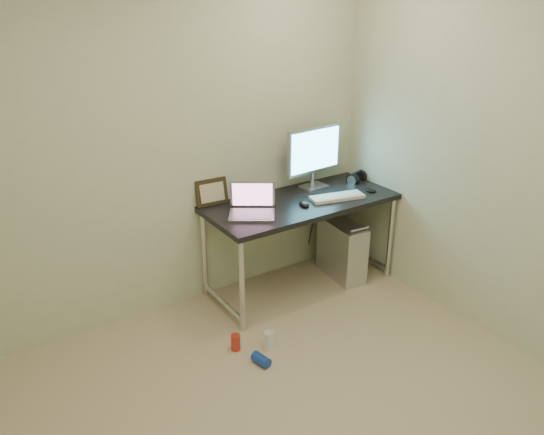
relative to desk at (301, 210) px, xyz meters
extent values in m
cube|color=beige|center=(-1.00, 0.33, 0.58)|extent=(3.50, 0.02, 2.50)
cube|color=black|center=(0.00, 0.00, 0.06)|extent=(1.49, 0.65, 0.04)
cylinder|color=silver|center=(-0.71, -0.29, -0.31)|extent=(0.04, 0.04, 0.71)
cylinder|color=silver|center=(-0.71, 0.29, -0.31)|extent=(0.04, 0.04, 0.71)
cylinder|color=silver|center=(0.71, -0.29, -0.31)|extent=(0.04, 0.04, 0.71)
cylinder|color=silver|center=(0.71, 0.29, -0.31)|extent=(0.04, 0.04, 0.71)
cylinder|color=silver|center=(-0.71, 0.00, -0.59)|extent=(0.04, 0.57, 0.04)
cylinder|color=silver|center=(0.71, 0.00, -0.59)|extent=(0.04, 0.57, 0.04)
cube|color=silver|center=(0.39, -0.06, -0.42)|extent=(0.25, 0.48, 0.48)
cylinder|color=#A7A6AD|center=(0.39, -0.25, -0.16)|extent=(0.17, 0.04, 0.02)
cylinder|color=#A7A6AD|center=(0.39, 0.14, -0.16)|extent=(0.17, 0.04, 0.02)
cylinder|color=black|center=(0.34, 0.28, -0.27)|extent=(0.01, 0.16, 0.69)
cylinder|color=black|center=(0.43, 0.26, -0.29)|extent=(0.02, 0.11, 0.71)
cylinder|color=red|center=(-0.86, -0.45, -0.61)|extent=(0.07, 0.07, 0.12)
cylinder|color=white|center=(-0.67, -0.56, -0.60)|extent=(0.09, 0.09, 0.13)
cylinder|color=#163BA5|center=(-0.80, -0.67, -0.63)|extent=(0.09, 0.14, 0.07)
cube|color=#A7A6AD|center=(-0.48, -0.06, 0.09)|extent=(0.40, 0.37, 0.02)
cube|color=slate|center=(-0.48, -0.06, 0.10)|extent=(0.34, 0.32, 0.00)
cube|color=gray|center=(-0.41, 0.05, 0.20)|extent=(0.29, 0.22, 0.21)
cube|color=#854E6B|center=(-0.41, 0.04, 0.20)|extent=(0.26, 0.19, 0.18)
cube|color=#A7A6AD|center=(0.25, 0.18, 0.09)|extent=(0.23, 0.17, 0.02)
cylinder|color=#A7A6AD|center=(0.25, 0.20, 0.16)|extent=(0.03, 0.03, 0.12)
cube|color=#A7A6AD|center=(0.25, 0.19, 0.40)|extent=(0.53, 0.08, 0.37)
cube|color=#50B9DE|center=(0.25, 0.17, 0.40)|extent=(0.48, 0.05, 0.32)
cube|color=silver|center=(0.25, -0.12, 0.10)|extent=(0.44, 0.23, 0.03)
ellipsoid|color=black|center=(0.58, -0.15, 0.10)|extent=(0.08, 0.11, 0.03)
ellipsoid|color=black|center=(-0.05, -0.10, 0.10)|extent=(0.10, 0.13, 0.04)
cylinder|color=black|center=(0.59, 0.10, 0.11)|extent=(0.07, 0.11, 0.10)
cylinder|color=black|center=(0.71, 0.10, 0.11)|extent=(0.07, 0.11, 0.10)
cube|color=black|center=(0.65, 0.10, 0.17)|extent=(0.13, 0.06, 0.01)
cube|color=black|center=(-0.61, 0.30, 0.18)|extent=(0.25, 0.09, 0.20)
cylinder|color=silver|center=(-0.37, 0.24, 0.13)|extent=(0.01, 0.01, 0.10)
cylinder|color=silver|center=(-0.37, 0.24, 0.19)|extent=(0.04, 0.03, 0.04)
camera|label=1|loc=(-2.27, -3.04, 1.57)|focal=35.00mm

